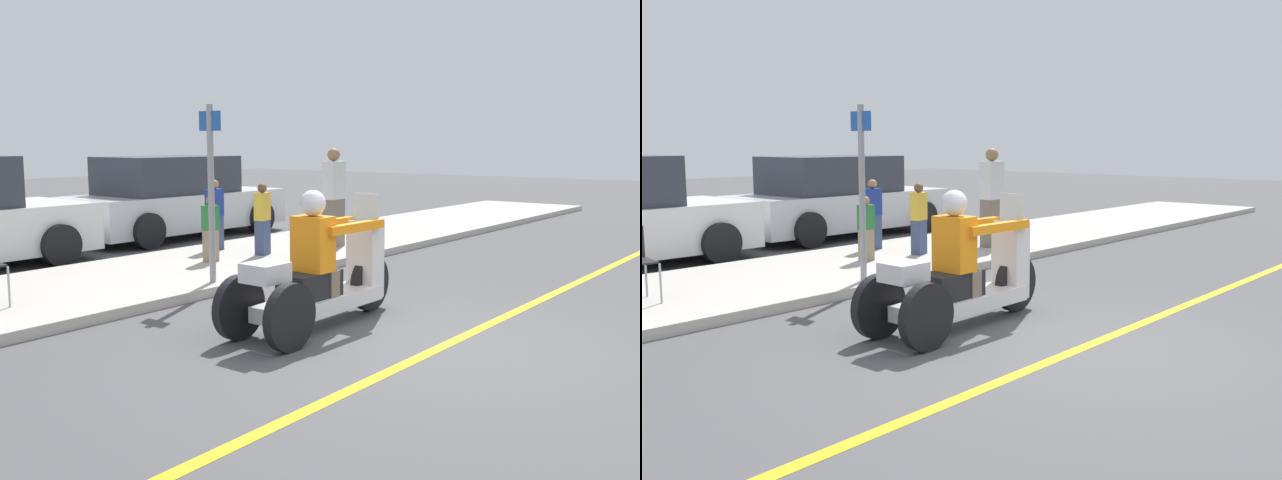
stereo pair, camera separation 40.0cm
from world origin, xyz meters
The scene contains 10 objects.
ground_plane centered at (0.00, 0.00, 0.00)m, with size 60.00×60.00×0.00m, color #4C4C4F.
lane_stripe centered at (-0.08, 0.00, 0.00)m, with size 24.00×0.12×0.01m.
sidewalk_strip centered at (0.00, 4.60, 0.06)m, with size 28.00×2.80×0.12m.
motorcycle_trike centered at (-0.09, 1.33, 0.50)m, with size 2.38×0.73×1.40m.
spectator_end_of_line centered at (2.32, 5.35, 0.67)m, with size 0.27×0.17×1.14m.
spectator_mid_group centered at (2.44, 4.42, 0.66)m, with size 0.29×0.22×1.11m.
spectator_near_curb centered at (1.51, 4.60, 0.58)m, with size 0.25×0.19×0.95m.
spectator_by_tree centered at (3.83, 4.07, 0.91)m, with size 0.40×0.25×1.64m.
parked_car_lot_center centered at (3.57, 7.77, 0.74)m, with size 4.44×2.00×1.58m.
street_sign centered at (0.46, 3.45, 1.32)m, with size 0.08×0.36×2.20m.
Camera 1 is at (-5.67, -3.00, 1.88)m, focal length 40.00 mm.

